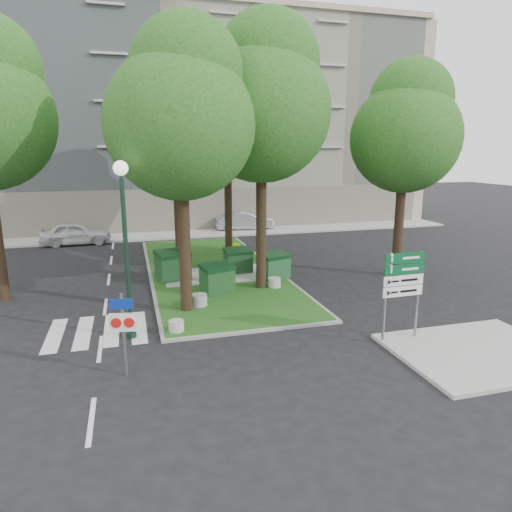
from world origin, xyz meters
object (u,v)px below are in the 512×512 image
object	(u,v)px
tree_median_near_right	(263,99)
dumpster_c	(238,260)
dumpster_b	(217,278)
bollard_left	(176,326)
dumpster_d	(274,266)
bollard_right	(274,282)
traffic_sign_pole	(123,324)
directional_sign	(403,282)
tree_street_right	(407,127)
car_white	(76,233)
tree_median_far	(228,107)
car_silver	(244,221)
street_lamp	(125,230)
bollard_mid	(199,300)
tree_median_mid	(177,129)
dumpster_a	(173,265)
litter_bin	(236,250)
tree_median_near_left	(182,110)

from	to	relation	value
tree_median_near_right	dumpster_c	distance (m)	7.77
dumpster_b	bollard_left	size ratio (longest dim) A/B	3.07
dumpster_d	bollard_right	xyz separation A→B (m)	(-0.43, -1.34, -0.40)
traffic_sign_pole	directional_sign	distance (m)	8.43
dumpster_b	dumpster_c	xyz separation A→B (m)	(1.60, 2.92, -0.01)
tree_street_right	car_white	size ratio (longest dim) A/B	2.33
dumpster_b	tree_median_near_right	bearing A→B (deg)	-10.40
tree_median_far	directional_sign	size ratio (longest dim) A/B	4.26
car_silver	tree_median_near_right	bearing A→B (deg)	171.23
street_lamp	directional_sign	size ratio (longest dim) A/B	2.03
tree_median_far	bollard_right	world-z (taller)	tree_median_far
bollard_mid	traffic_sign_pole	distance (m)	5.67
tree_median_near_right	traffic_sign_pole	size ratio (longest dim) A/B	4.90
traffic_sign_pole	directional_sign	xyz separation A→B (m)	(8.42, 0.00, 0.48)
tree_median_mid	car_white	xyz separation A→B (m)	(-5.86, 8.09, -6.24)
dumpster_b	dumpster_c	bearing A→B (deg)	44.14
dumpster_a	directional_sign	size ratio (longest dim) A/B	0.62
car_silver	tree_median_mid	bearing A→B (deg)	152.53
dumpster_c	bollard_right	size ratio (longest dim) A/B	2.46
tree_median_mid	bollard_mid	xyz separation A→B (m)	(-0.06, -6.24, -6.64)
litter_bin	traffic_sign_pole	bearing A→B (deg)	-115.54
dumpster_c	bollard_left	xyz separation A→B (m)	(-3.73, -6.73, -0.40)
litter_bin	car_silver	distance (m)	9.17
bollard_left	car_white	bearing A→B (deg)	105.68
dumpster_a	tree_median_near_right	bearing A→B (deg)	-47.60
tree_median_near_left	dumpster_c	size ratio (longest dim) A/B	7.65
tree_median_mid	street_lamp	world-z (taller)	tree_median_mid
tree_street_right	bollard_right	distance (m)	9.34
dumpster_a	bollard_right	distance (m)	4.81
dumpster_c	bollard_right	distance (m)	3.02
dumpster_a	car_silver	size ratio (longest dim) A/B	0.39
dumpster_d	bollard_mid	size ratio (longest dim) A/B	2.55
tree_median_near_right	dumpster_b	xyz separation A→B (m)	(-2.06, -0.24, -7.27)
dumpster_d	directional_sign	size ratio (longest dim) A/B	0.56
tree_street_right	bollard_right	bearing A→B (deg)	-174.16
tree_median_far	car_silver	world-z (taller)	tree_median_far
dumpster_b	litter_bin	bearing A→B (deg)	52.92
directional_sign	traffic_sign_pole	bearing A→B (deg)	178.52
street_lamp	bollard_right	bearing A→B (deg)	31.67
bollard_right	street_lamp	size ratio (longest dim) A/B	0.10
tree_median_far	dumpster_c	bearing A→B (deg)	-97.83
bollard_mid	litter_bin	distance (m)	8.46
tree_median_mid	bollard_left	bearing A→B (deg)	-97.90
bollard_left	car_white	world-z (taller)	car_white
dumpster_d	car_white	bearing A→B (deg)	112.60
tree_median_near_left	bollard_right	xyz separation A→B (m)	(3.98, 1.83, -7.00)
street_lamp	traffic_sign_pole	bearing A→B (deg)	-93.76
dumpster_a	dumpster_c	size ratio (longest dim) A/B	1.26
tree_street_right	street_lamp	xyz separation A→B (m)	(-12.63, -4.44, -3.41)
dumpster_a	traffic_sign_pole	distance (m)	9.07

